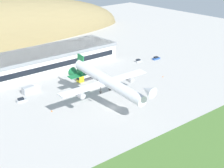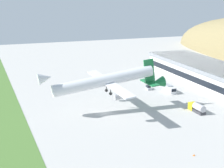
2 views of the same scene
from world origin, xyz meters
name	(u,v)px [view 2 (image 2 of 2)]	position (x,y,z in m)	size (l,w,h in m)	color
ground_plane	(105,113)	(0.00, 0.00, 0.00)	(365.30, 365.30, 0.00)	#B7B5AF
cargo_airplane	(106,81)	(-2.01, 1.34, 11.06)	(40.36, 46.47, 11.54)	silver
service_car_1	(148,88)	(-23.95, 28.24, 0.67)	(4.32, 2.15, 1.62)	#999EA3
fuel_truck	(197,108)	(9.93, 30.95, 1.54)	(8.03, 2.53, 3.26)	gold
box_truck	(169,89)	(-16.40, 34.12, 1.47)	(7.67, 2.84, 3.05)	silver
traffic_cone_0	(194,155)	(40.44, 10.59, 0.28)	(0.52, 0.52, 0.58)	orange
traffic_cone_1	(118,95)	(-19.68, 12.50, 0.28)	(0.52, 0.52, 0.58)	orange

